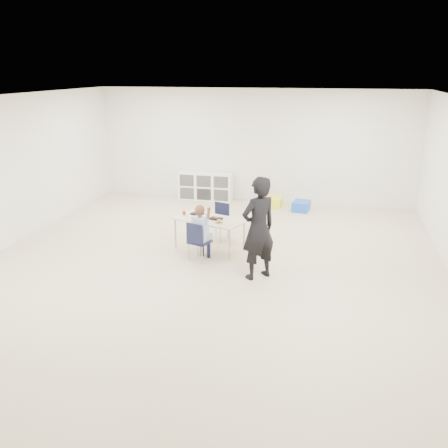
% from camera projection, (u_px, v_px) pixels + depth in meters
% --- Properties ---
extents(room, '(9.00, 9.02, 2.80)m').
position_uv_depth(room, '(208.00, 188.00, 7.71)').
color(room, beige).
rests_on(room, ground).
extents(table, '(1.45, 1.03, 0.60)m').
position_uv_depth(table, '(209.00, 234.00, 8.87)').
color(table, beige).
rests_on(table, ground).
extents(chair_near, '(0.43, 0.42, 0.72)m').
position_uv_depth(chair_near, '(200.00, 241.00, 8.34)').
color(chair_near, black).
rests_on(chair_near, ground).
extents(chair_far, '(0.43, 0.42, 0.72)m').
position_uv_depth(chair_far, '(218.00, 222.00, 9.37)').
color(chair_far, black).
rests_on(chair_far, ground).
extents(child, '(0.61, 0.61, 1.13)m').
position_uv_depth(child, '(199.00, 230.00, 8.27)').
color(child, '#A6BAE1').
rests_on(child, chair_near).
extents(lunch_tray_near, '(0.26, 0.22, 0.03)m').
position_uv_depth(lunch_tray_near, '(216.00, 219.00, 8.74)').
color(lunch_tray_near, black).
rests_on(lunch_tray_near, table).
extents(lunch_tray_far, '(0.26, 0.22, 0.03)m').
position_uv_depth(lunch_tray_far, '(197.00, 214.00, 9.02)').
color(lunch_tray_far, black).
rests_on(lunch_tray_far, table).
extents(milk_carton, '(0.09, 0.09, 0.10)m').
position_uv_depth(milk_carton, '(205.00, 218.00, 8.64)').
color(milk_carton, white).
rests_on(milk_carton, table).
extents(bread_roll, '(0.09, 0.09, 0.07)m').
position_uv_depth(bread_roll, '(219.00, 221.00, 8.53)').
color(bread_roll, tan).
rests_on(bread_roll, table).
extents(apple_near, '(0.07, 0.07, 0.07)m').
position_uv_depth(apple_near, '(206.00, 216.00, 8.83)').
color(apple_near, '#9C200E').
rests_on(apple_near, table).
extents(apple_far, '(0.07, 0.07, 0.07)m').
position_uv_depth(apple_far, '(184.00, 213.00, 9.01)').
color(apple_far, '#9C200E').
rests_on(apple_far, table).
extents(cubby_shelf, '(1.40, 0.40, 0.70)m').
position_uv_depth(cubby_shelf, '(206.00, 186.00, 12.26)').
color(cubby_shelf, white).
rests_on(cubby_shelf, ground).
extents(adult, '(0.72, 0.72, 1.68)m').
position_uv_depth(adult, '(258.00, 228.00, 7.49)').
color(adult, black).
rests_on(adult, ground).
extents(bin_red, '(0.36, 0.44, 0.20)m').
position_uv_depth(bin_red, '(262.00, 203.00, 11.66)').
color(bin_red, red).
rests_on(bin_red, ground).
extents(bin_yellow, '(0.40, 0.50, 0.23)m').
position_uv_depth(bin_yellow, '(274.00, 202.00, 11.67)').
color(bin_yellow, yellow).
rests_on(bin_yellow, ground).
extents(bin_blue, '(0.43, 0.52, 0.23)m').
position_uv_depth(bin_blue, '(301.00, 206.00, 11.33)').
color(bin_blue, blue).
rests_on(bin_blue, ground).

